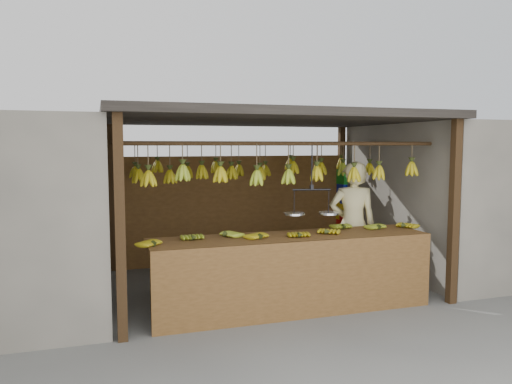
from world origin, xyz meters
name	(u,v)px	position (x,y,z in m)	size (l,w,h in m)	color
ground	(262,285)	(0.00, 0.00, 0.00)	(80.00, 80.00, 0.00)	#5B5B57
stall	(255,146)	(0.00, 0.33, 1.97)	(4.30, 3.30, 2.40)	black
neighbor_right	(473,196)	(3.60, 0.00, 1.15)	(3.00, 3.00, 2.30)	slate
counter	(294,254)	(-0.02, -1.23, 0.71)	(3.52, 0.77, 0.96)	brown
hanging_bananas	(262,171)	(-0.01, 0.00, 1.62)	(3.60, 2.23, 0.39)	#AC9812
balance_scale	(311,209)	(0.30, -1.00, 1.19)	(0.67, 0.34, 0.87)	black
vendor	(353,225)	(1.13, -0.52, 0.88)	(0.64, 0.42, 1.76)	beige
bag_bundles	(342,201)	(1.94, 1.35, 0.99)	(0.08, 0.26, 1.24)	#199926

